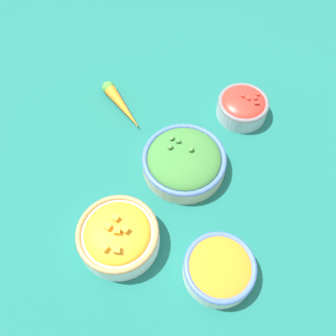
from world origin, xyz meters
TOP-DOWN VIEW (x-y plane):
  - ground_plane at (0.00, 0.00)m, footprint 3.00×3.00m
  - bowl_squash at (0.18, -0.08)m, footprint 0.17×0.17m
  - bowl_broccoli at (-0.02, 0.03)m, footprint 0.20×0.20m
  - bowl_cherry_tomatoes at (-0.21, 0.16)m, footprint 0.13×0.13m
  - bowl_carrots at (0.21, 0.14)m, footprint 0.14×0.14m
  - loose_carrot at (-0.18, -0.15)m, footprint 0.14×0.13m

SIDE VIEW (x-z plane):
  - ground_plane at x=0.00m, z-range 0.00..0.00m
  - loose_carrot at x=-0.18m, z-range 0.00..0.03m
  - bowl_carrots at x=0.21m, z-range 0.00..0.06m
  - bowl_broccoli at x=-0.02m, z-range -0.01..0.07m
  - bowl_cherry_tomatoes at x=-0.21m, z-range 0.00..0.07m
  - bowl_squash at x=0.18m, z-range -0.01..0.08m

